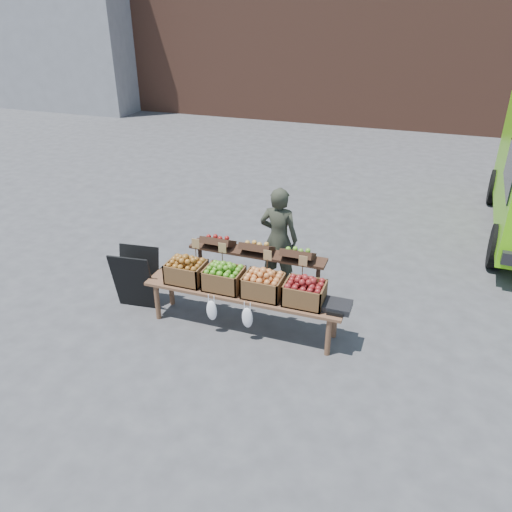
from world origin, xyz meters
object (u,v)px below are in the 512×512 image
at_px(weighing_scale, 337,306).
at_px(crate_red_apples, 263,286).
at_px(back_table, 257,269).
at_px(crate_green_apples, 305,293).
at_px(crate_golden_apples, 186,272).
at_px(display_bench, 244,309).
at_px(vendor, 279,239).
at_px(crate_russet_pears, 224,279).
at_px(chalkboard_sign, 136,279).

bearing_deg(weighing_scale, crate_red_apples, 180.00).
height_order(back_table, crate_green_apples, back_table).
xyz_separation_m(back_table, crate_golden_apples, (-0.76, -0.72, 0.19)).
xyz_separation_m(back_table, display_bench, (0.06, -0.72, -0.24)).
distance_m(vendor, crate_red_apples, 1.24).
distance_m(back_table, crate_green_apples, 1.16).
relative_size(crate_russet_pears, weighing_scale, 1.47).
bearing_deg(back_table, crate_green_apples, -38.98).
distance_m(vendor, crate_russet_pears, 1.29).
xyz_separation_m(crate_golden_apples, weighing_scale, (2.08, 0.00, -0.10)).
relative_size(display_bench, crate_red_apples, 5.40).
distance_m(back_table, weighing_scale, 1.50).
bearing_deg(crate_russet_pears, back_table, 73.72).
relative_size(vendor, display_bench, 0.60).
relative_size(chalkboard_sign, crate_golden_apples, 1.80).
bearing_deg(crate_red_apples, weighing_scale, 0.00).
bearing_deg(crate_red_apples, crate_golden_apples, 180.00).
height_order(chalkboard_sign, crate_russet_pears, chalkboard_sign).
relative_size(vendor, crate_green_apples, 3.22).
relative_size(display_bench, crate_green_apples, 5.40).
xyz_separation_m(display_bench, weighing_scale, (1.25, 0.00, 0.33)).
height_order(back_table, display_bench, back_table).
relative_size(crate_russet_pears, crate_green_apples, 1.00).
bearing_deg(crate_russet_pears, crate_green_apples, 0.00).
xyz_separation_m(chalkboard_sign, back_table, (1.57, 0.73, 0.07)).
xyz_separation_m(crate_green_apples, weighing_scale, (0.43, 0.00, -0.10)).
bearing_deg(crate_red_apples, vendor, 98.08).
distance_m(vendor, back_table, 0.60).
distance_m(chalkboard_sign, crate_green_apples, 2.47).
relative_size(vendor, crate_russet_pears, 3.22).
bearing_deg(chalkboard_sign, crate_golden_apples, -6.24).
height_order(crate_green_apples, weighing_scale, crate_green_apples).
bearing_deg(chalkboard_sign, vendor, 28.71).
bearing_deg(crate_red_apples, display_bench, 180.00).
height_order(chalkboard_sign, crate_green_apples, chalkboard_sign).
bearing_deg(crate_green_apples, vendor, 120.57).
bearing_deg(chalkboard_sign, crate_green_apples, -6.57).
relative_size(chalkboard_sign, crate_green_apples, 1.80).
relative_size(crate_golden_apples, crate_red_apples, 1.00).
bearing_deg(crate_golden_apples, weighing_scale, 0.00).
xyz_separation_m(vendor, chalkboard_sign, (-1.73, -1.23, -0.35)).
bearing_deg(weighing_scale, crate_green_apples, 180.00).
height_order(chalkboard_sign, crate_golden_apples, chalkboard_sign).
bearing_deg(back_table, vendor, 71.87).
xyz_separation_m(chalkboard_sign, weighing_scale, (2.88, 0.01, 0.16)).
xyz_separation_m(vendor, crate_red_apples, (0.17, -1.23, -0.09)).
relative_size(crate_golden_apples, crate_green_apples, 1.00).
distance_m(vendor, chalkboard_sign, 2.16).
xyz_separation_m(back_table, weighing_scale, (1.31, -0.72, 0.09)).
distance_m(vendor, weighing_scale, 1.69).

